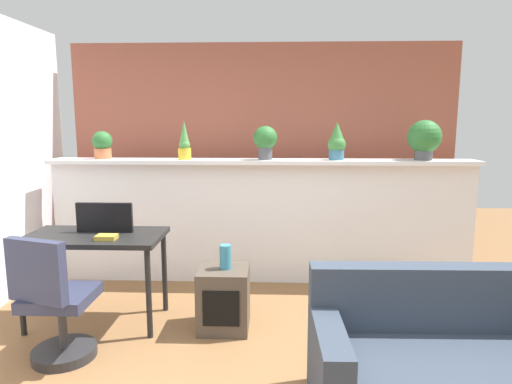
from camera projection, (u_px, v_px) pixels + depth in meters
The scene contains 15 objects.
divider_wall at pixel (261, 223), 4.61m from camera, with size 4.27×0.16×1.23m, color white.
plant_shelf at pixel (261, 162), 4.47m from camera, with size 4.27×0.31×0.04m, color white.
brick_wall_behind at pixel (263, 156), 5.10m from camera, with size 4.27×0.10×2.50m, color #9E5442.
potted_plant_0 at pixel (102, 144), 4.54m from camera, with size 0.20×0.20×0.28m.
potted_plant_1 at pixel (184, 143), 4.45m from camera, with size 0.13×0.13×0.39m.
potted_plant_2 at pixel (265, 140), 4.44m from camera, with size 0.24×0.24×0.33m.
potted_plant_3 at pixel (337, 142), 4.41m from camera, with size 0.18×0.18×0.37m.
potted_plant_4 at pixel (424, 138), 4.39m from camera, with size 0.33×0.33×0.39m.
desk at pixel (95, 245), 3.63m from camera, with size 1.10×0.60×0.75m.
tv_monitor at pixel (105, 218), 3.67m from camera, with size 0.46×0.04×0.25m, color black.
office_chair at pixel (55, 309), 3.06m from camera, with size 0.50×0.50×0.91m.
side_cube_shelf at pixel (224, 298), 3.59m from camera, with size 0.40×0.41×0.50m.
vase_on_shelf at pixel (225, 257), 3.54m from camera, with size 0.09×0.09×0.19m, color teal.
book_on_desk at pixel (106, 237), 3.46m from camera, with size 0.16×0.11×0.04m, color gold.
couch at pixel (451, 368), 2.53m from camera, with size 1.57×0.79×0.80m.
Camera 1 is at (0.12, -2.50, 1.67)m, focal length 31.40 mm.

